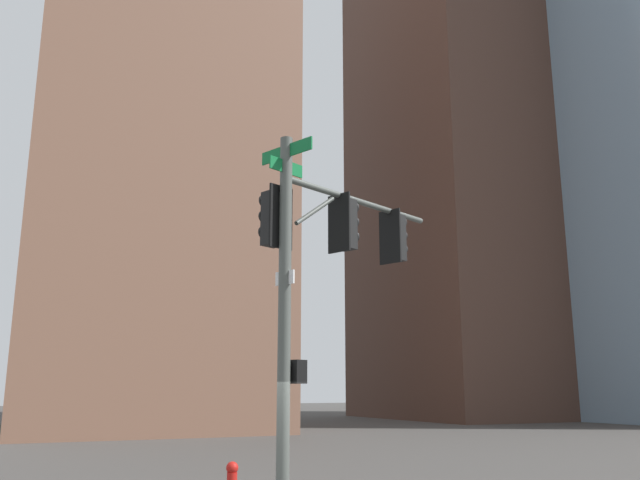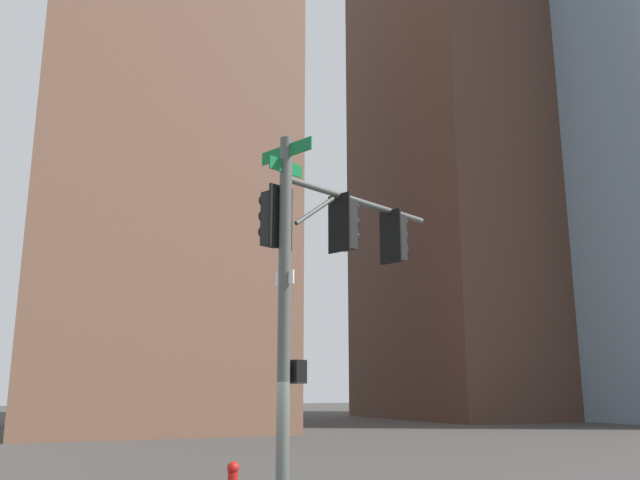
% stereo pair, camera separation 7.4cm
% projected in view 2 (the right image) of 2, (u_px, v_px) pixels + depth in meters
% --- Properties ---
extents(signal_pole_assembly, '(2.26, 4.33, 6.86)m').
position_uv_depth(signal_pole_assembly, '(322.00, 261.00, 12.41)').
color(signal_pole_assembly, '#4C514C').
rests_on(signal_pole_assembly, ground_plane).
extents(building_brick_nearside, '(18.24, 14.48, 42.97)m').
position_uv_depth(building_brick_nearside, '(155.00, 102.00, 45.12)').
color(building_brick_nearside, '#845B47').
rests_on(building_brick_nearside, ground_plane).
extents(building_brick_midblock, '(18.00, 19.31, 44.20)m').
position_uv_depth(building_brick_midblock, '(483.00, 172.00, 61.66)').
color(building_brick_midblock, '#4C3328').
rests_on(building_brick_midblock, ground_plane).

